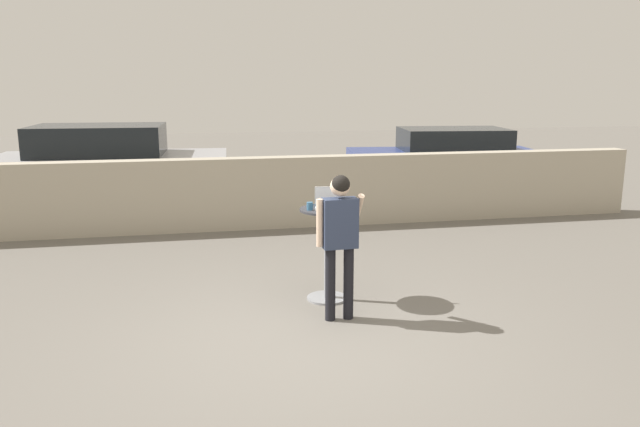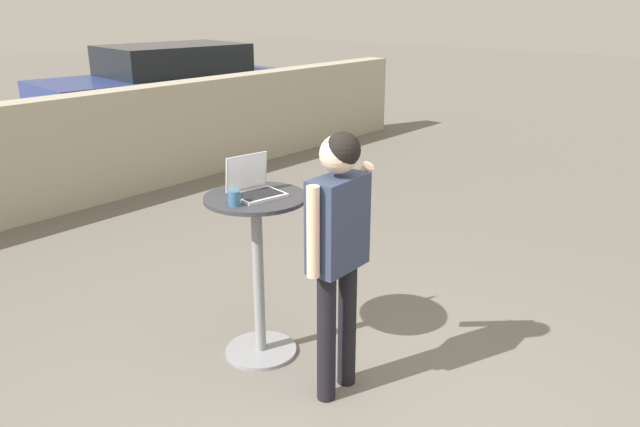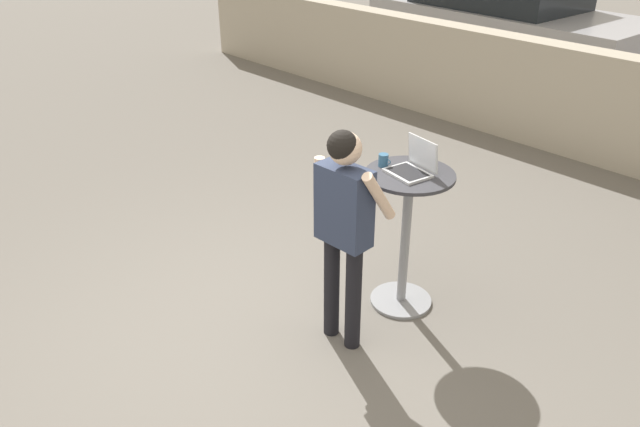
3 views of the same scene
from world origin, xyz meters
TOP-DOWN VIEW (x-y plane):
  - cafe_table at (0.46, 1.14)m, footprint 0.64×0.64m
  - laptop at (0.47, 1.16)m, footprint 0.33×0.31m
  - coffee_mug at (0.25, 1.09)m, footprint 0.10×0.07m
  - standing_person at (0.46, 0.49)m, footprint 0.51×0.36m
  - parked_car_further_down at (4.68, 7.76)m, footprint 4.49×2.27m

SIDE VIEW (x-z plane):
  - cafe_table at x=0.46m, z-range 0.12..1.21m
  - parked_car_further_down at x=4.68m, z-range 0.03..1.48m
  - standing_person at x=0.46m, z-range 0.20..1.78m
  - coffee_mug at x=0.25m, z-range 1.09..1.19m
  - laptop at x=0.47m, z-range 1.03..1.27m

